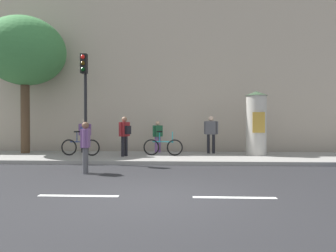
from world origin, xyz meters
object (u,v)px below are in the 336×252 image
at_px(street_tree, 25,52).
at_px(pedestrian_in_red_top, 125,132).
at_px(pedestrian_tallest, 85,133).
at_px(bicycle_upright, 80,147).
at_px(traffic_light, 85,89).
at_px(pedestrian_in_dark_shirt, 211,131).
at_px(bicycle_leaning, 163,147).
at_px(pedestrian_near_pole, 85,143).
at_px(pedestrian_in_light_jacket, 158,134).
at_px(poster_column, 256,123).

xyz_separation_m(street_tree, pedestrian_in_red_top, (5.06, -1.23, -3.82)).
xyz_separation_m(pedestrian_tallest, bicycle_upright, (0.24, -1.39, -0.58)).
distance_m(traffic_light, pedestrian_in_dark_shirt, 6.16).
xyz_separation_m(street_tree, pedestrian_in_dark_shirt, (8.91, 0.22, -3.79)).
bearing_deg(street_tree, traffic_light, -35.34).
bearing_deg(pedestrian_in_dark_shirt, pedestrian_in_red_top, -159.37).
bearing_deg(pedestrian_in_red_top, pedestrian_tallest, 145.07).
bearing_deg(bicycle_leaning, street_tree, 173.07).
xyz_separation_m(pedestrian_near_pole, bicycle_upright, (-1.45, 3.86, -0.42)).
distance_m(pedestrian_tallest, pedestrian_in_red_top, 2.76).
height_order(street_tree, pedestrian_in_light_jacket, street_tree).
bearing_deg(pedestrian_in_red_top, street_tree, 166.28).
xyz_separation_m(poster_column, bicycle_leaning, (-4.19, -0.38, -1.07)).
distance_m(pedestrian_in_dark_shirt, bicycle_upright, 6.05).
bearing_deg(bicycle_leaning, pedestrian_in_light_jacket, 103.70).
height_order(pedestrian_in_dark_shirt, bicycle_leaning, pedestrian_in_dark_shirt).
height_order(poster_column, pedestrian_near_pole, poster_column).
height_order(street_tree, pedestrian_in_red_top, street_tree).
relative_size(traffic_light, pedestrian_in_red_top, 2.39).
bearing_deg(street_tree, pedestrian_tallest, 7.11).
bearing_deg(pedestrian_in_light_jacket, pedestrian_in_dark_shirt, -9.17).
distance_m(poster_column, pedestrian_in_light_jacket, 4.70).
height_order(traffic_light, street_tree, street_tree).
height_order(street_tree, bicycle_leaning, street_tree).
bearing_deg(pedestrian_in_red_top, traffic_light, -132.72).
distance_m(pedestrian_in_light_jacket, bicycle_upright, 3.74).
height_order(traffic_light, pedestrian_near_pole, traffic_light).
bearing_deg(pedestrian_in_dark_shirt, bicycle_leaning, -155.08).
bearing_deg(pedestrian_in_dark_shirt, poster_column, -18.27).
height_order(traffic_light, poster_column, traffic_light).
height_order(pedestrian_tallest, bicycle_upright, pedestrian_tallest).
relative_size(poster_column, pedestrian_near_pole, 1.75).
distance_m(pedestrian_in_light_jacket, pedestrian_tallest, 3.56).
bearing_deg(traffic_light, pedestrian_in_red_top, 47.28).
distance_m(pedestrian_near_pole, pedestrian_in_dark_shirt, 6.77).
distance_m(street_tree, bicycle_upright, 5.50).
relative_size(traffic_light, bicycle_leaning, 2.33).
bearing_deg(pedestrian_in_dark_shirt, street_tree, -178.61).
distance_m(pedestrian_near_pole, bicycle_leaning, 4.67).
relative_size(traffic_light, pedestrian_tallest, 2.53).
distance_m(street_tree, pedestrian_tallest, 4.79).
xyz_separation_m(poster_column, pedestrian_near_pole, (-6.40, -4.46, -0.65)).
xyz_separation_m(traffic_light, pedestrian_in_dark_shirt, (5.17, 2.87, -1.72)).
height_order(poster_column, bicycle_leaning, poster_column).
distance_m(pedestrian_tallest, bicycle_leaning, 4.11).
xyz_separation_m(pedestrian_near_pole, pedestrian_tallest, (-1.69, 5.25, 0.16)).
relative_size(street_tree, pedestrian_tallest, 3.99).
relative_size(pedestrian_in_dark_shirt, pedestrian_in_light_jacket, 1.16).
relative_size(pedestrian_in_light_jacket, pedestrian_tallest, 0.94).
bearing_deg(pedestrian_near_pole, pedestrian_in_light_jacket, 71.38).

